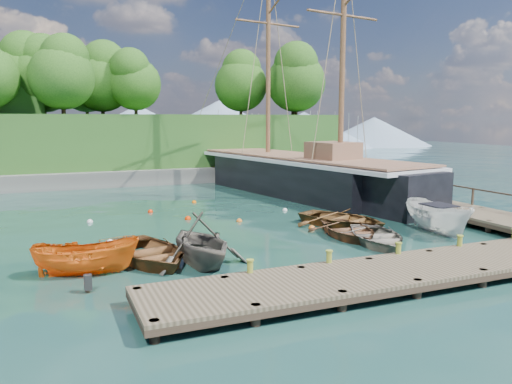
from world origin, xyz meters
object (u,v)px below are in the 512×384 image
rowboat_2 (349,237)px  cabin_boat_white (438,233)px  rowboat_1 (201,266)px  schooner (300,178)px  rowboat_0 (150,262)px  motorboat_orange (87,275)px  rowboat_3 (376,244)px  rowboat_4 (342,227)px

rowboat_2 → cabin_boat_white: 4.64m
rowboat_1 → schooner: bearing=43.8°
cabin_boat_white → rowboat_0: bearing=-174.5°
rowboat_1 → motorboat_orange: rowboat_1 is taller
schooner → rowboat_2: bearing=-118.3°
rowboat_3 → cabin_boat_white: cabin_boat_white is taller
rowboat_4 → schooner: size_ratio=0.17×
rowboat_4 → motorboat_orange: size_ratio=1.29×
rowboat_0 → rowboat_1: 2.17m
rowboat_0 → rowboat_4: (10.62, 2.66, 0.00)m
rowboat_1 → rowboat_3: rowboat_1 is taller
rowboat_2 → schooner: schooner is taller
rowboat_3 → cabin_boat_white: bearing=25.4°
rowboat_3 → schooner: (3.89, 14.83, 1.24)m
rowboat_3 → rowboat_4: 3.78m
rowboat_1 → rowboat_3: (8.31, 0.21, 0.00)m
cabin_boat_white → schooner: size_ratio=0.16×
rowboat_0 → rowboat_4: rowboat_0 is taller
rowboat_3 → motorboat_orange: size_ratio=1.16×
rowboat_1 → rowboat_4: bearing=16.8°
rowboat_3 → cabin_boat_white: (4.09, 0.57, 0.00)m
schooner → rowboat_4: bearing=-116.9°
rowboat_1 → rowboat_2: rowboat_1 is taller
rowboat_4 → rowboat_1: bearing=178.8°
rowboat_4 → schooner: 11.65m
rowboat_0 → rowboat_4: bearing=2.9°
rowboat_0 → schooner: size_ratio=0.17×
cabin_boat_white → rowboat_4: bearing=145.5°
schooner → rowboat_0: bearing=-145.6°
rowboat_2 → cabin_boat_white: (4.52, -1.02, 0.00)m
rowboat_2 → rowboat_4: 2.37m
cabin_boat_white → motorboat_orange: bearing=-171.5°
rowboat_1 → rowboat_2: bearing=5.7°
rowboat_3 → schooner: bearing=92.7°
rowboat_3 → motorboat_orange: bearing=-163.9°
rowboat_4 → motorboat_orange: bearing=169.6°
cabin_boat_white → schooner: bearing=98.3°
rowboat_0 → motorboat_orange: size_ratio=1.31×
rowboat_2 → motorboat_orange: size_ratio=1.15×
rowboat_0 → schooner: (13.94, 13.76, 1.24)m
rowboat_2 → motorboat_orange: (-12.03, -1.30, 0.00)m
rowboat_4 → cabin_boat_white: bearing=-67.1°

